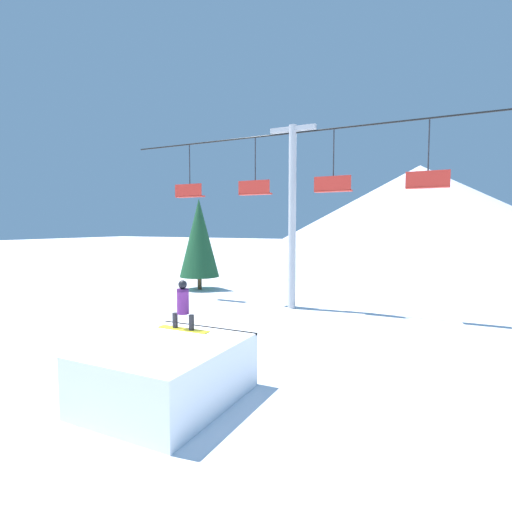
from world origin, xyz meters
TOP-DOWN VIEW (x-y plane):
  - ground_plane at (0.00, 0.00)m, footprint 220.00×220.00m
  - mountain_ridge at (0.00, 86.35)m, footprint 64.25×64.25m
  - snow_ramp at (0.67, -0.42)m, footprint 3.04×3.70m
  - snowboarder at (0.23, 0.81)m, footprint 1.57×0.33m
  - chairlift at (-0.61, 11.19)m, footprint 19.85×0.44m
  - pine_tree_near at (-8.38, 14.22)m, footprint 2.65×2.65m

SIDE VIEW (x-z plane):
  - ground_plane at x=0.00m, z-range 0.00..0.00m
  - snow_ramp at x=0.67m, z-range 0.00..1.44m
  - snowboarder at x=0.23m, z-range 1.43..2.80m
  - pine_tree_near at x=-8.38m, z-range 0.43..6.50m
  - chairlift at x=-0.61m, z-range 0.96..10.29m
  - mountain_ridge at x=0.00m, z-range 0.00..17.28m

